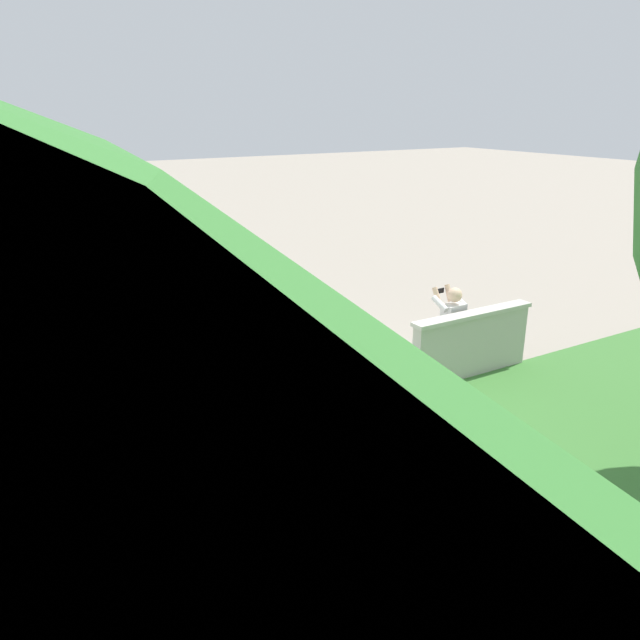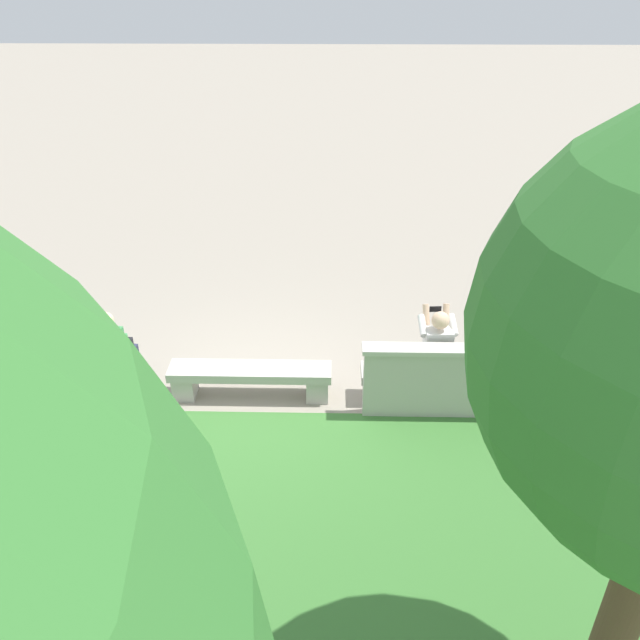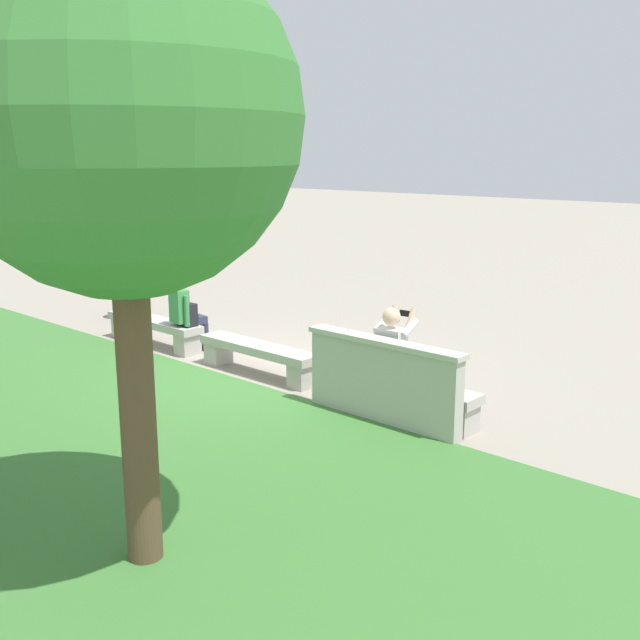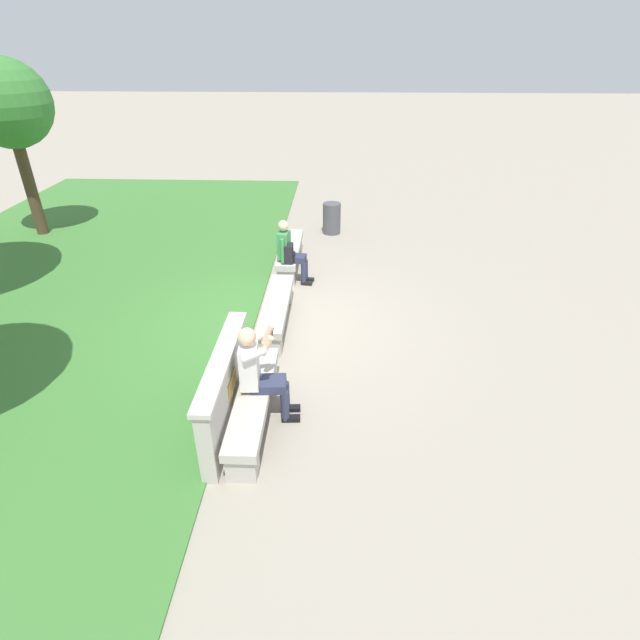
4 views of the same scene
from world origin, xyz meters
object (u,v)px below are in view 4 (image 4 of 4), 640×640
Objects in this scene: person_distant at (289,250)px; backpack at (288,254)px; bench_main at (254,403)px; person_photographer at (259,369)px; trash_bin at (332,218)px; bench_near at (277,309)px; bench_mid at (290,253)px; tree_right_background at (7,105)px.

person_distant reaches higher than backpack.
backpack is (4.14, -0.05, 0.32)m from bench_main.
person_photographer is 7.00m from trash_bin.
person_distant is (4.09, 0.01, -0.06)m from person_photographer.
backpack is at bearing -1.70° from bench_near.
person_distant is at bearing -12.57° from backpack.
backpack is (1.65, -0.05, 0.32)m from bench_near.
bench_main is 1.67× the size of person_distant.
bench_mid is 0.90m from backpack.
backpack is 0.11× the size of tree_right_background.
backpack reaches higher than trash_bin.
person_photographer is 1.76× the size of trash_bin.
backpack is at bearing 167.43° from person_distant.
person_photographer reaches higher than person_distant.
bench_main is 4.15m from backpack.
bench_main is 7.12m from trash_bin.
person_distant is 2.94× the size of backpack.
tree_right_background is (4.21, 6.33, 2.66)m from bench_near.
person_photographer is 1.05× the size of person_distant.
bench_mid is (2.49, 0.00, 0.00)m from bench_near.
person_photographer is (-4.86, -0.08, 0.43)m from bench_mid.
bench_main is 2.49m from bench_near.
backpack is at bearing -176.67° from bench_mid.
person_distant is (4.21, -0.07, 0.37)m from bench_main.
trash_bin is (2.86, -0.77, -0.30)m from person_distant.
trash_bin reaches higher than bench_mid.
bench_main is 1.60× the size of person_photographer.
person_distant is 0.09m from backpack.
tree_right_background is at bearing 68.74° from person_distant.
trash_bin is (2.94, -0.79, -0.25)m from backpack.
person_photographer reaches higher than backpack.
person_distant reaches higher than trash_bin.
tree_right_background reaches higher than trash_bin.
tree_right_background reaches higher than person_distant.
tree_right_background is (6.70, 6.33, 2.66)m from bench_main.
bench_mid is 7.08m from tree_right_background.
person_photographer is at bearing -178.12° from bench_near.
trash_bin is at bearing -6.22° from person_photographer.
tree_right_background is (1.72, 6.33, 2.66)m from bench_mid.
tree_right_background reaches higher than backpack.
person_distant is at bearing -2.18° from bench_near.
person_distant is at bearing -111.26° from tree_right_background.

